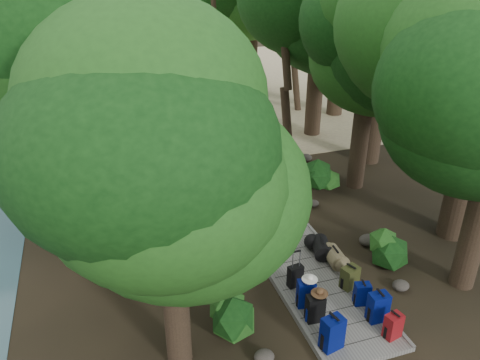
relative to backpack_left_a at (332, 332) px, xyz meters
name	(u,v)px	position (x,y,z in m)	size (l,w,h in m)	color
ground	(278,234)	(0.66, 4.44, -0.53)	(120.00, 120.00, 0.00)	#2F2517
sand_beach	(173,91)	(0.66, 20.44, -0.52)	(40.00, 22.00, 0.02)	#CCBB8A
boardwalk	(266,215)	(0.66, 5.44, -0.47)	(2.00, 12.00, 0.12)	slate
backpack_left_a	(332,332)	(0.00, 0.00, 0.00)	(0.44, 0.31, 0.83)	navy
backpack_left_b	(315,307)	(0.03, 0.82, -0.06)	(0.38, 0.27, 0.71)	black
backpack_left_c	(306,292)	(0.04, 1.32, -0.05)	(0.39, 0.28, 0.73)	navy
backpack_right_a	(393,325)	(1.36, -0.14, -0.10)	(0.35, 0.25, 0.63)	maroon
backpack_right_b	(378,306)	(1.33, 0.40, -0.03)	(0.42, 0.30, 0.76)	navy
backpack_right_c	(362,293)	(1.29, 0.96, -0.11)	(0.35, 0.25, 0.60)	navy
backpack_right_d	(350,276)	(1.33, 1.57, -0.10)	(0.41, 0.29, 0.62)	#3A3A16
duffel_right_khaki	(335,257)	(1.43, 2.49, -0.19)	(0.44, 0.66, 0.44)	olive
duffel_right_black	(321,248)	(1.29, 2.97, -0.19)	(0.45, 0.71, 0.45)	black
suitcase_on_boardwalk	(295,276)	(0.10, 2.02, -0.13)	(0.36, 0.20, 0.56)	black
lone_suitcase_on_sand	(220,132)	(1.12, 12.20, -0.21)	(0.39, 0.22, 0.61)	black
hat_brown	(320,291)	(0.10, 0.82, 0.35)	(0.37, 0.37, 0.11)	#51351E
hat_white	(310,277)	(0.10, 1.30, 0.38)	(0.36, 0.36, 0.12)	silver
kayak	(134,130)	(-2.35, 14.02, -0.35)	(0.72, 3.27, 0.33)	red
sun_lounger	(254,113)	(3.40, 14.18, -0.21)	(0.61, 1.89, 0.61)	silver
tree_right_c	(369,67)	(4.39, 6.47, 3.61)	(4.79, 4.79, 8.29)	black
tree_right_d	(387,22)	(6.04, 8.16, 4.68)	(5.69, 5.69, 10.43)	black
tree_right_e	(320,16)	(5.25, 11.58, 4.48)	(5.57, 5.57, 10.03)	black
tree_left_a	(168,204)	(-2.99, 0.78, 3.07)	(4.33, 4.33, 7.21)	black
tree_left_b	(57,72)	(-4.59, 4.60, 4.55)	(5.65, 5.65, 10.16)	black
tree_left_c	(115,71)	(-3.21, 7.74, 3.78)	(4.97, 4.97, 8.64)	black
tree_back_a	(143,16)	(-0.72, 20.05, 3.75)	(4.95, 4.95, 8.56)	black
tree_back_c	(253,5)	(5.34, 19.92, 4.11)	(5.16, 5.16, 9.29)	black
tree_back_d	(55,32)	(-5.16, 19.00, 3.27)	(4.56, 4.56, 7.60)	black
palm_right_a	(295,51)	(3.45, 9.94, 3.52)	(4.75, 4.75, 8.10)	#13390F
palm_right_b	(300,23)	(6.06, 15.16, 3.74)	(4.42, 4.42, 8.54)	#13390F
palm_right_c	(228,39)	(2.87, 16.58, 2.93)	(4.36, 4.36, 6.94)	#13390F
palm_left_a	(92,79)	(-3.83, 11.50, 2.70)	(4.06, 4.06, 6.47)	#13390F
rock_left_a	(264,357)	(-1.40, 0.19, -0.42)	(0.42, 0.38, 0.23)	#4C473F
rock_left_b	(218,291)	(-1.73, 2.41, -0.44)	(0.36, 0.32, 0.20)	#4C473F
rock_left_c	(236,237)	(-0.61, 4.47, -0.39)	(0.51, 0.46, 0.28)	#4C473F
rock_left_d	(174,201)	(-1.88, 7.15, -0.44)	(0.32, 0.29, 0.18)	#4C473F
rock_right_a	(401,285)	(2.55, 1.21, -0.42)	(0.42, 0.38, 0.23)	#4C473F
rock_right_b	(368,240)	(2.85, 3.14, -0.39)	(0.53, 0.48, 0.29)	#4C473F
rock_right_c	(313,203)	(2.37, 5.60, -0.43)	(0.37, 0.33, 0.20)	#4C473F
rock_right_d	(306,158)	(3.67, 8.92, -0.39)	(0.51, 0.46, 0.28)	#4C473F
shrub_left_a	(233,311)	(-1.73, 1.20, 0.00)	(1.19, 1.19, 1.07)	#1E4E17
shrub_left_b	(218,222)	(-0.99, 4.99, -0.14)	(0.86, 0.86, 0.78)	#1E4E17
shrub_left_c	(167,166)	(-1.75, 8.95, 0.03)	(1.25, 1.25, 1.12)	#1E4E17
shrub_right_a	(387,250)	(2.76, 2.17, -0.04)	(1.09, 1.09, 0.98)	#1E4E17
shrub_right_b	(322,175)	(3.08, 6.48, 0.06)	(1.31, 1.31, 1.18)	#1E4E17
shrub_right_c	(267,147)	(2.49, 10.04, -0.21)	(0.72, 0.72, 0.65)	#1E4E17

